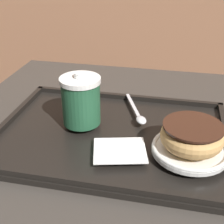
{
  "coord_description": "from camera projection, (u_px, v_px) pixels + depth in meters",
  "views": [
    {
      "loc": [
        0.11,
        -0.56,
        1.09
      ],
      "look_at": [
        -0.01,
        0.0,
        0.78
      ],
      "focal_mm": 50.0,
      "sensor_mm": 36.0,
      "label": 1
    }
  ],
  "objects": [
    {
      "name": "cafe_table",
      "position": [
        116.0,
        199.0,
        0.76
      ],
      "size": [
        0.81,
        0.88,
        0.72
      ],
      "color": "#38332D",
      "rests_on": "ground_plane"
    },
    {
      "name": "serving_tray",
      "position": [
        112.0,
        135.0,
        0.68
      ],
      "size": [
        0.49,
        0.36,
        0.02
      ],
      "color": "black",
      "rests_on": "cafe_table"
    },
    {
      "name": "napkin_paper",
      "position": [
        120.0,
        150.0,
        0.6
      ],
      "size": [
        0.12,
        0.11,
        0.0
      ],
      "rotation": [
        0.0,
        0.0,
        0.24
      ],
      "color": "white",
      "rests_on": "serving_tray"
    },
    {
      "name": "coffee_cup_front",
      "position": [
        81.0,
        100.0,
        0.67
      ],
      "size": [
        0.09,
        0.09,
        0.12
      ],
      "color": "#235638",
      "rests_on": "serving_tray"
    },
    {
      "name": "plate_with_chocolate_donut",
      "position": [
        190.0,
        149.0,
        0.59
      ],
      "size": [
        0.15,
        0.15,
        0.01
      ],
      "color": "white",
      "rests_on": "serving_tray"
    },
    {
      "name": "donut_chocolate_glazed",
      "position": [
        192.0,
        136.0,
        0.58
      ],
      "size": [
        0.12,
        0.12,
        0.05
      ],
      "color": "tan",
      "rests_on": "plate_with_chocolate_donut"
    },
    {
      "name": "spoon",
      "position": [
        138.0,
        115.0,
        0.71
      ],
      "size": [
        0.07,
        0.15,
        0.01
      ],
      "rotation": [
        0.0,
        0.0,
        5.1
      ],
      "color": "silver",
      "rests_on": "serving_tray"
    }
  ]
}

